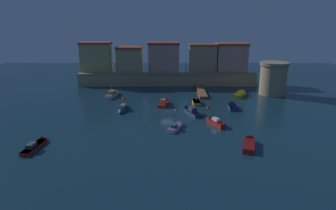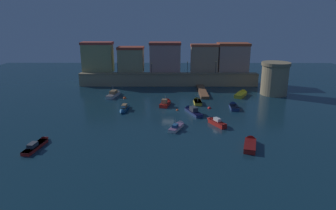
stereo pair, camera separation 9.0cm
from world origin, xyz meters
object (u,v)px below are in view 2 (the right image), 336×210
object	(u,v)px
moored_boat_3	(192,110)
moored_boat_8	(250,143)
quay_lamp_0	(117,65)
quay_lamp_2	(187,65)
quay_lamp_3	(216,65)
mooring_buoy_0	(177,110)
moored_boat_4	(114,94)
moored_boat_9	(38,144)
moored_boat_0	(233,106)
moored_boat_7	(197,101)
moored_boat_2	(215,122)
moored_boat_1	(124,109)
fortress_tower	(275,78)
mooring_buoy_1	(209,108)
moored_boat_6	(178,126)
moored_boat_5	(166,103)
quay_lamp_1	(151,66)
moored_boat_10	(242,94)
mooring_buoy_2	(125,98)

from	to	relation	value
moored_boat_3	moored_boat_8	bearing A→B (deg)	-175.96
quay_lamp_0	quay_lamp_2	size ratio (longest dim) A/B	0.99
quay_lamp_2	quay_lamp_3	bearing A→B (deg)	-0.00
mooring_buoy_0	moored_boat_4	bearing A→B (deg)	141.62
moored_boat_9	quay_lamp_3	bearing A→B (deg)	-30.83
moored_boat_0	moored_boat_7	distance (m)	8.51
moored_boat_2	moored_boat_4	size ratio (longest dim) A/B	0.75
moored_boat_1	moored_boat_8	distance (m)	28.58
quay_lamp_0	moored_boat_9	world-z (taller)	quay_lamp_0
fortress_tower	moored_boat_8	bearing A→B (deg)	-113.58
quay_lamp_2	moored_boat_1	distance (m)	29.24
moored_boat_1	moored_boat_8	xyz separation A→B (m)	(22.17, -18.03, 0.01)
moored_boat_9	mooring_buoy_0	size ratio (longest dim) A/B	13.30
quay_lamp_3	mooring_buoy_1	xyz separation A→B (m)	(-4.48, -22.80, -5.97)
moored_boat_6	mooring_buoy_0	bearing A→B (deg)	22.41
fortress_tower	quay_lamp_3	distance (m)	16.99
moored_boat_0	moored_boat_4	xyz separation A→B (m)	(-27.89, 10.48, 0.17)
moored_boat_2	moored_boat_5	world-z (taller)	moored_boat_5
moored_boat_3	mooring_buoy_0	distance (m)	3.36
moored_boat_2	moored_boat_9	bearing A→B (deg)	81.98
quay_lamp_1	moored_boat_7	distance (m)	22.40
moored_boat_5	moored_boat_10	distance (m)	20.89
moored_boat_2	mooring_buoy_2	distance (m)	26.90
quay_lamp_0	mooring_buoy_1	xyz separation A→B (m)	(23.54, -22.80, -5.89)
quay_lamp_2	moored_boat_1	world-z (taller)	quay_lamp_2
moored_boat_5	moored_boat_7	size ratio (longest dim) A/B	1.22
quay_lamp_3	moored_boat_7	distance (m)	20.41
fortress_tower	quay_lamp_2	distance (m)	23.92
moored_boat_4	moored_boat_8	distance (m)	40.56
quay_lamp_0	mooring_buoy_1	bearing A→B (deg)	-44.09
moored_boat_0	mooring_buoy_1	xyz separation A→B (m)	(-5.30, -0.49, -0.36)
quay_lamp_0	moored_boat_1	size ratio (longest dim) A/B	0.56
moored_boat_5	mooring_buoy_0	world-z (taller)	moored_boat_5
quay_lamp_3	mooring_buoy_0	world-z (taller)	quay_lamp_3
moored_boat_1	mooring_buoy_2	size ratio (longest dim) A/B	7.64
quay_lamp_2	quay_lamp_3	world-z (taller)	quay_lamp_3
mooring_buoy_1	moored_boat_7	bearing A→B (deg)	117.40
moored_boat_1	moored_boat_4	xyz separation A→B (m)	(-4.20, 12.79, 0.14)
moored_boat_5	moored_boat_10	world-z (taller)	moored_boat_5
moored_boat_1	mooring_buoy_1	world-z (taller)	moored_boat_1
mooring_buoy_0	moored_boat_0	bearing A→B (deg)	8.54
moored_boat_3	moored_boat_7	xyz separation A→B (m)	(1.80, 7.28, -0.07)
moored_boat_6	moored_boat_9	world-z (taller)	moored_boat_6
moored_boat_0	moored_boat_6	world-z (taller)	moored_boat_6
moored_boat_10	mooring_buoy_2	xyz separation A→B (m)	(-29.22, -2.99, -0.44)
fortress_tower	moored_boat_7	size ratio (longest dim) A/B	1.77
moored_boat_5	moored_boat_7	distance (m)	7.40
quay_lamp_2	mooring_buoy_1	xyz separation A→B (m)	(3.61, -22.80, -5.90)
moored_boat_2	moored_boat_8	world-z (taller)	moored_boat_2
moored_boat_0	moored_boat_3	size ratio (longest dim) A/B	0.68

